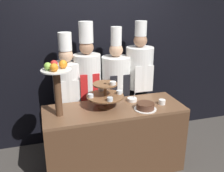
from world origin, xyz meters
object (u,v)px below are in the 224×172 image
at_px(tiered_stand, 105,94).
at_px(chef_right, 139,80).
at_px(serving_bowl_far, 132,100).
at_px(cake_round, 145,106).
at_px(chef_center_right, 116,87).
at_px(cup_white, 162,102).
at_px(chef_center_left, 88,85).
at_px(chef_left, 68,92).
at_px(fruit_pedestal, 57,79).

distance_m(tiered_stand, chef_right, 0.82).
distance_m(serving_bowl_far, chef_right, 0.51).
distance_m(tiered_stand, serving_bowl_far, 0.42).
xyz_separation_m(cake_round, chef_right, (0.20, 0.70, 0.11)).
relative_size(serving_bowl_far, chef_center_right, 0.08).
distance_m(cup_white, chef_center_left, 1.04).
xyz_separation_m(serving_bowl_far, chef_left, (-0.78, 0.42, 0.04)).
bearing_deg(chef_center_left, serving_bowl_far, -39.40).
distance_m(cake_round, chef_center_left, 0.91).
bearing_deg(tiered_stand, fruit_pedestal, -173.40).
bearing_deg(tiered_stand, chef_center_left, 103.56).
distance_m(chef_center_left, chef_center_right, 0.42).
bearing_deg(chef_center_right, cake_round, -77.51).
relative_size(cake_round, cup_white, 3.20).
xyz_separation_m(cake_round, serving_bowl_far, (-0.06, 0.29, -0.02)).
height_order(fruit_pedestal, serving_bowl_far, fruit_pedestal).
height_order(tiered_stand, chef_left, chef_left).
bearing_deg(chef_center_left, cup_white, -36.46).
distance_m(chef_center_right, chef_right, 0.36).
bearing_deg(serving_bowl_far, cake_round, -77.70).
height_order(cake_round, serving_bowl_far, serving_bowl_far).
distance_m(fruit_pedestal, cake_round, 1.10).
bearing_deg(fruit_pedestal, chef_center_left, 51.47).
xyz_separation_m(chef_center_left, chef_center_right, (0.41, -0.00, -0.07)).
distance_m(serving_bowl_far, chef_center_right, 0.43).
height_order(serving_bowl_far, chef_left, chef_left).
height_order(cup_white, serving_bowl_far, serving_bowl_far).
bearing_deg(tiered_stand, serving_bowl_far, 12.39).
relative_size(serving_bowl_far, chef_left, 0.08).
bearing_deg(cake_round, chef_center_right, 102.49).
relative_size(serving_bowl_far, chef_center_left, 0.08).
bearing_deg(chef_center_right, fruit_pedestal, -146.75).
bearing_deg(cup_white, fruit_pedestal, 177.69).
relative_size(chef_left, chef_right, 0.94).
xyz_separation_m(tiered_stand, serving_bowl_far, (0.38, 0.08, -0.15)).
bearing_deg(chef_center_left, fruit_pedestal, -128.53).
relative_size(cup_white, serving_bowl_far, 0.58).
relative_size(chef_center_left, chef_right, 1.01).
bearing_deg(serving_bowl_far, cup_white, -31.49).
xyz_separation_m(tiered_stand, chef_left, (-0.40, 0.50, -0.11)).
height_order(fruit_pedestal, chef_left, chef_left).
height_order(cake_round, chef_center_right, chef_center_right).
bearing_deg(chef_center_left, tiered_stand, -76.44).
xyz_separation_m(chef_left, chef_center_right, (0.69, -0.00, 0.00)).
relative_size(tiered_stand, chef_center_right, 0.25).
bearing_deg(cake_round, fruit_pedestal, 172.40).
height_order(tiered_stand, cup_white, tiered_stand).
relative_size(cup_white, chef_center_right, 0.05).
bearing_deg(tiered_stand, chef_left, 128.53).
relative_size(fruit_pedestal, chef_center_left, 0.34).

